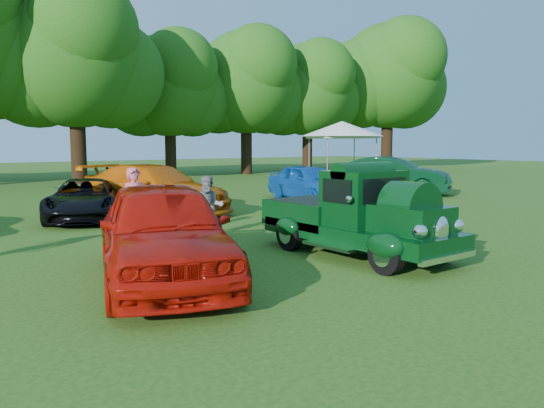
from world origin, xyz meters
TOP-DOWN VIEW (x-y plane):
  - ground at (0.00, 0.00)m, footprint 120.00×120.00m
  - hero_pickup at (0.93, 0.02)m, footprint 2.08×4.47m
  - red_convertible at (-3.13, 0.47)m, footprint 3.48×5.31m
  - back_car_black at (-1.85, 8.46)m, footprint 3.63×4.85m
  - back_car_orange at (0.43, 8.54)m, footprint 4.06×5.91m
  - back_car_blue at (7.02, 8.44)m, footprint 2.24×4.46m
  - back_car_green at (11.64, 8.15)m, footprint 4.09×5.31m
  - spectator_pink at (-2.08, 4.14)m, footprint 0.64×0.43m
  - spectator_grey at (-0.38, 3.69)m, footprint 0.92×0.87m
  - canopy_tent at (14.46, 14.18)m, footprint 6.06×6.06m
  - tree_line at (0.32, 24.14)m, footprint 66.50×10.55m

SIDE VIEW (x-z plane):
  - ground at x=0.00m, z-range 0.00..0.00m
  - back_car_black at x=-1.85m, z-range 0.00..1.22m
  - back_car_blue at x=7.02m, z-range 0.00..1.46m
  - spectator_grey at x=-0.38m, z-range 0.00..1.50m
  - hero_pickup at x=0.93m, z-range -0.12..1.63m
  - back_car_orange at x=0.43m, z-range 0.00..1.59m
  - back_car_green at x=11.64m, z-range 0.00..1.68m
  - red_convertible at x=-3.13m, z-range 0.00..1.68m
  - spectator_pink at x=-2.08m, z-range 0.00..1.73m
  - canopy_tent at x=14.46m, z-range 1.29..4.80m
  - tree_line at x=0.32m, z-range 0.86..13.32m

